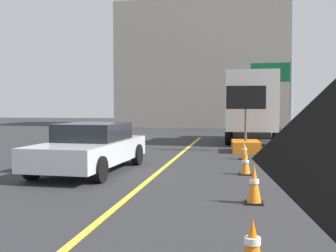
# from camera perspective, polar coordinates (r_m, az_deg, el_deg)

# --- Properties ---
(lane_center_stripe) EXTENTS (0.14, 36.00, 0.01)m
(lane_center_stripe) POSITION_cam_1_polar(r_m,az_deg,el_deg) (6.95, -9.67, -12.94)
(lane_center_stripe) COLOR yellow
(lane_center_stripe) RESTS_ON ground
(arrow_board_trailer) EXTENTS (1.60, 1.86, 2.70)m
(arrow_board_trailer) POSITION_cam_1_polar(r_m,az_deg,el_deg) (17.19, 10.68, -1.92)
(arrow_board_trailer) COLOR orange
(arrow_board_trailer) RESTS_ON ground
(box_truck) EXTENTS (2.84, 6.61, 3.52)m
(box_truck) POSITION_cam_1_polar(r_m,az_deg,el_deg) (21.70, 11.76, 2.75)
(box_truck) COLOR black
(box_truck) RESTS_ON ground
(pickup_car) EXTENTS (2.23, 4.85, 1.38)m
(pickup_car) POSITION_cam_1_polar(r_m,az_deg,el_deg) (12.05, -10.58, -2.89)
(pickup_car) COLOR silver
(pickup_car) RESTS_ON ground
(highway_guide_sign) EXTENTS (2.79, 0.29, 5.00)m
(highway_guide_sign) POSITION_cam_1_polar(r_m,az_deg,el_deg) (29.08, 15.13, 5.75)
(highway_guide_sign) COLOR gray
(highway_guide_sign) RESTS_ON ground
(far_building_block) EXTENTS (14.87, 8.71, 10.86)m
(far_building_block) POSITION_cam_1_polar(r_m,az_deg,el_deg) (39.13, 4.95, 8.01)
(far_building_block) COLOR gray
(far_building_block) RESTS_ON ground
(traffic_cone_near_sign) EXTENTS (0.36, 0.36, 0.60)m
(traffic_cone_near_sign) POSITION_cam_1_polar(r_m,az_deg,el_deg) (4.99, 11.60, -15.81)
(traffic_cone_near_sign) COLOR black
(traffic_cone_near_sign) RESTS_ON ground
(traffic_cone_mid_lane) EXTENTS (0.36, 0.36, 0.76)m
(traffic_cone_mid_lane) POSITION_cam_1_polar(r_m,az_deg,el_deg) (8.17, 11.82, -7.90)
(traffic_cone_mid_lane) COLOR black
(traffic_cone_mid_lane) RESTS_ON ground
(traffic_cone_far_lane) EXTENTS (0.36, 0.36, 0.64)m
(traffic_cone_far_lane) POSITION_cam_1_polar(r_m,az_deg,el_deg) (11.51, 10.66, -5.08)
(traffic_cone_far_lane) COLOR black
(traffic_cone_far_lane) RESTS_ON ground
(traffic_cone_curbside) EXTENTS (0.36, 0.36, 0.64)m
(traffic_cone_curbside) POSITION_cam_1_polar(r_m,az_deg,el_deg) (14.74, 10.49, -3.35)
(traffic_cone_curbside) COLOR black
(traffic_cone_curbside) RESTS_ON ground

